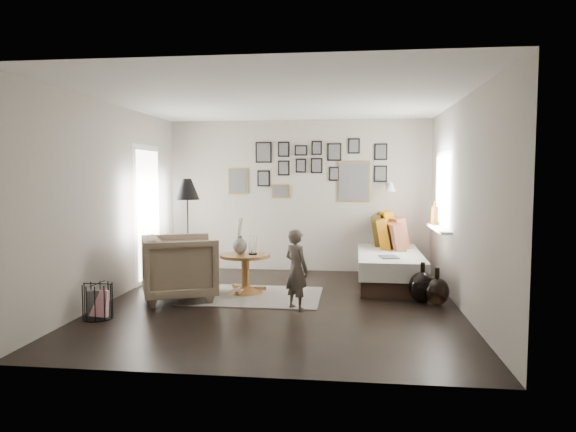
# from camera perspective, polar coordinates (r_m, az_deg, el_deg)

# --- Properties ---
(ground) EXTENTS (4.80, 4.80, 0.00)m
(ground) POSITION_cam_1_polar(r_m,az_deg,el_deg) (6.70, -0.95, -9.76)
(ground) COLOR black
(ground) RESTS_ON ground
(wall_back) EXTENTS (4.50, 0.00, 4.50)m
(wall_back) POSITION_cam_1_polar(r_m,az_deg,el_deg) (8.88, 1.13, 2.26)
(wall_back) COLOR #9C9489
(wall_back) RESTS_ON ground
(wall_front) EXTENTS (4.50, 0.00, 4.50)m
(wall_front) POSITION_cam_1_polar(r_m,az_deg,el_deg) (4.14, -5.45, -0.40)
(wall_front) COLOR #9C9489
(wall_front) RESTS_ON ground
(wall_left) EXTENTS (0.00, 4.80, 4.80)m
(wall_left) POSITION_cam_1_polar(r_m,az_deg,el_deg) (7.16, -19.11, 1.45)
(wall_left) COLOR #9C9489
(wall_left) RESTS_ON ground
(wall_right) EXTENTS (0.00, 4.80, 4.80)m
(wall_right) POSITION_cam_1_polar(r_m,az_deg,el_deg) (6.58, 18.83, 1.21)
(wall_right) COLOR #9C9489
(wall_right) RESTS_ON ground
(ceiling) EXTENTS (4.80, 4.80, 0.00)m
(ceiling) POSITION_cam_1_polar(r_m,az_deg,el_deg) (6.56, -0.98, 12.83)
(ceiling) COLOR white
(ceiling) RESTS_ON wall_back
(door_left) EXTENTS (0.00, 2.14, 2.14)m
(door_left) POSITION_cam_1_polar(r_m,az_deg,el_deg) (8.26, -15.34, 0.19)
(door_left) COLOR white
(door_left) RESTS_ON wall_left
(window_right) EXTENTS (0.15, 1.32, 1.30)m
(window_right) POSITION_cam_1_polar(r_m,az_deg,el_deg) (7.91, 16.22, -0.88)
(window_right) COLOR white
(window_right) RESTS_ON wall_right
(gallery_wall) EXTENTS (2.74, 0.03, 1.08)m
(gallery_wall) POSITION_cam_1_polar(r_m,az_deg,el_deg) (8.83, 2.99, 5.11)
(gallery_wall) COLOR olive
(gallery_wall) RESTS_ON wall_back
(wall_sconce) EXTENTS (0.18, 0.36, 0.16)m
(wall_sconce) POSITION_cam_1_polar(r_m,az_deg,el_deg) (8.59, 11.31, 3.18)
(wall_sconce) COLOR white
(wall_sconce) RESTS_ON wall_back
(rug) EXTENTS (1.85, 1.30, 0.01)m
(rug) POSITION_cam_1_polar(r_m,az_deg,el_deg) (7.13, -3.89, -8.83)
(rug) COLOR beige
(rug) RESTS_ON ground
(pedestal_table) EXTENTS (0.70, 0.70, 0.55)m
(pedestal_table) POSITION_cam_1_polar(r_m,az_deg,el_deg) (7.27, -4.75, -6.57)
(pedestal_table) COLOR brown
(pedestal_table) RESTS_ON ground
(vase) EXTENTS (0.20, 0.20, 0.50)m
(vase) POSITION_cam_1_polar(r_m,az_deg,el_deg) (7.23, -5.36, -3.01)
(vase) COLOR black
(vase) RESTS_ON pedestal_table
(candles) EXTENTS (0.12, 0.12, 0.26)m
(candles) POSITION_cam_1_polar(r_m,az_deg,el_deg) (7.17, -3.91, -3.27)
(candles) COLOR black
(candles) RESTS_ON pedestal_table
(daybed) EXTENTS (0.96, 2.24, 1.07)m
(daybed) POSITION_cam_1_polar(r_m,az_deg,el_deg) (8.11, 11.13, -4.90)
(daybed) COLOR black
(daybed) RESTS_ON ground
(magazine_on_daybed) EXTENTS (0.29, 0.36, 0.02)m
(magazine_on_daybed) POSITION_cam_1_polar(r_m,az_deg,el_deg) (7.43, 11.13, -4.48)
(magazine_on_daybed) COLOR black
(magazine_on_daybed) RESTS_ON daybed
(armchair) EXTENTS (1.24, 1.23, 0.86)m
(armchair) POSITION_cam_1_polar(r_m,az_deg,el_deg) (7.02, -11.93, -5.59)
(armchair) COLOR #72624D
(armchair) RESTS_ON ground
(armchair_cushion) EXTENTS (0.51, 0.52, 0.18)m
(armchair_cushion) POSITION_cam_1_polar(r_m,az_deg,el_deg) (7.05, -11.57, -5.14)
(armchair_cushion) COLOR white
(armchair_cushion) RESTS_ON armchair
(floor_lamp) EXTENTS (0.37, 0.37, 1.60)m
(floor_lamp) POSITION_cam_1_polar(r_m,az_deg,el_deg) (7.98, -11.13, 2.51)
(floor_lamp) COLOR black
(floor_lamp) RESTS_ON ground
(magazine_basket) EXTENTS (0.33, 0.33, 0.41)m
(magazine_basket) POSITION_cam_1_polar(r_m,az_deg,el_deg) (6.40, -20.38, -8.88)
(magazine_basket) COLOR black
(magazine_basket) RESTS_ON ground
(demijohn_large) EXTENTS (0.35, 0.35, 0.53)m
(demijohn_large) POSITION_cam_1_polar(r_m,az_deg,el_deg) (6.96, 14.71, -7.64)
(demijohn_large) COLOR black
(demijohn_large) RESTS_ON ground
(demijohn_small) EXTENTS (0.31, 0.31, 0.48)m
(demijohn_small) POSITION_cam_1_polar(r_m,az_deg,el_deg) (6.87, 16.21, -8.02)
(demijohn_small) COLOR black
(demijohn_small) RESTS_ON ground
(child) EXTENTS (0.43, 0.42, 1.00)m
(child) POSITION_cam_1_polar(r_m,az_deg,el_deg) (6.34, 0.94, -5.94)
(child) COLOR #564C44
(child) RESTS_ON ground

